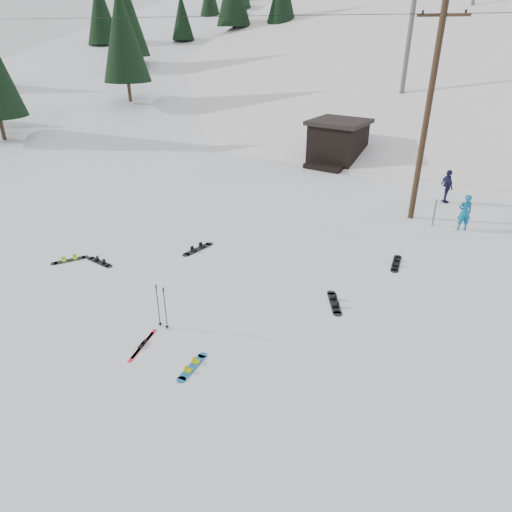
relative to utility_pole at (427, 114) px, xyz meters
The scene contains 18 objects.
ground 14.90m from the utility_pole, 98.13° to the right, with size 200.00×200.00×0.00m, color white.
ski_slope 44.31m from the utility_pole, 92.79° to the left, with size 60.00×75.00×45.00m, color white.
ridge_left 53.35m from the utility_pole, 138.18° to the left, with size 34.00×85.00×38.00m, color white.
treeline_left 44.65m from the utility_pole, 144.16° to the left, with size 20.00×64.00×10.00m, color black, non-canonical shape.
utility_pole is the anchor object (origin of this frame).
trail_sign 3.60m from the utility_pole, 21.04° to the right, with size 0.50×0.09×1.85m.
lift_hut 10.40m from the utility_pole, 135.24° to the left, with size 3.40×4.10×2.75m.
lift_tower_near 17.38m from the utility_pole, 110.56° to the left, with size 2.20×0.36×8.00m.
hero_snowboard 14.57m from the utility_pole, 96.61° to the right, with size 0.40×1.28×0.09m.
hero_skis 14.92m from the utility_pole, 103.69° to the right, with size 0.55×1.47×0.08m.
ski_poles 13.85m from the utility_pole, 105.21° to the right, with size 0.39×0.10×1.40m.
board_scatter_a 14.70m from the utility_pole, 127.27° to the right, with size 1.38×0.32×0.10m.
board_scatter_b 11.19m from the utility_pole, 126.59° to the right, with size 0.43×1.59×0.11m.
board_scatter_c 15.73m from the utility_pole, 129.34° to the right, with size 0.78×1.26×0.10m.
board_scatter_d 9.96m from the utility_pole, 88.79° to the right, with size 0.99×1.31×0.11m.
board_scatter_f 6.89m from the utility_pole, 79.12° to the right, with size 0.55×1.50×0.11m.
skier_teal 4.50m from the utility_pole, ahead, with size 0.59×0.39×1.61m, color #0E618C.
skier_navy 4.96m from the utility_pole, 75.39° to the left, with size 0.99×0.41×1.68m, color #19173B.
Camera 1 is at (6.98, -6.58, 7.96)m, focal length 32.00 mm.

